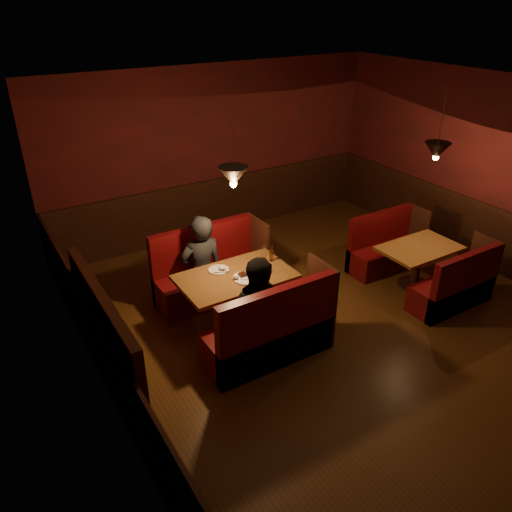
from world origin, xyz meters
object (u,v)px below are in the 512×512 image
main_bench_far (210,276)px  diner_a (201,250)px  main_bench_near (273,336)px  second_table (418,257)px  second_bench_far (384,250)px  diner_b (263,295)px  second_bench_near (456,289)px  main_table (237,287)px

main_bench_far → diner_a: bearing=-148.0°
main_bench_far → main_bench_near: same height
second_table → main_bench_far: bearing=154.2°
second_bench_far → diner_a: size_ratio=0.75×
diner_a → diner_b: (0.15, -1.32, -0.04)m
second_bench_near → second_bench_far: bearing=90.0°
main_table → diner_b: diner_b is taller
main_table → second_bench_near: (2.77, -1.19, -0.30)m
second_bench_far → second_bench_near: (0.00, -1.36, 0.00)m
diner_a → diner_b: 1.33m
main_bench_far → second_table: bearing=-25.8°
main_bench_near → second_bench_far: 2.92m
main_bench_far → diner_a: 0.54m
second_table → diner_b: (-2.74, -0.11, 0.32)m
second_table → diner_a: 3.15m
main_bench_far → diner_a: size_ratio=0.93×
second_bench_far → diner_b: diner_b is taller
second_bench_near → diner_a: diner_a is taller
main_bench_near → diner_a: size_ratio=0.93×
diner_a → second_bench_near: bearing=150.9°
main_bench_far → main_bench_near: 1.62m
second_bench_far → main_bench_far: bearing=167.0°
main_bench_near → second_table: size_ratio=1.37×
second_bench_near → diner_b: bearing=168.3°
second_bench_far → diner_b: size_ratio=0.79×
main_bench_far → diner_a: diner_a is taller
main_bench_near → diner_b: size_ratio=0.98×
main_table → diner_a: (-0.15, 0.70, 0.25)m
second_bench_far → diner_b: (-2.77, -0.79, 0.51)m
main_bench_near → second_bench_far: (2.75, 0.98, -0.05)m
second_bench_near → main_table: bearing=156.7°
second_table → diner_b: diner_b is taller
main_bench_far → diner_b: size_ratio=0.98×
main_table → second_bench_far: bearing=3.6°
main_table → second_bench_far: main_table is taller
main_table → main_bench_near: 0.85m
main_bench_far → main_bench_near: size_ratio=1.00×
main_table → second_table: size_ratio=1.25×
second_bench_near → diner_b: diner_b is taller
main_table → second_table: main_table is taller
main_bench_far → second_table: (2.72, -1.31, 0.14)m
second_bench_near → diner_a: 3.52m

